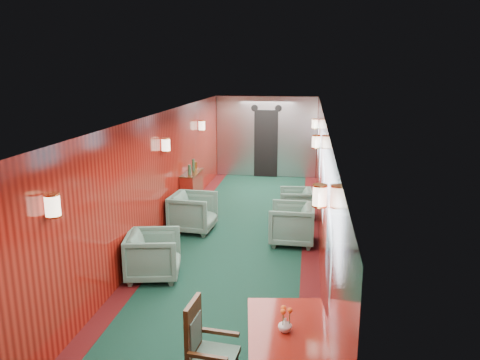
# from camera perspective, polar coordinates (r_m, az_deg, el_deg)

# --- Properties ---
(room) EXTENTS (12.00, 12.10, 2.40)m
(room) POSITION_cam_1_polar(r_m,az_deg,el_deg) (8.14, -0.59, 2.38)
(room) COLOR #0D3123
(room) RESTS_ON ground
(bulkhead) EXTENTS (2.98, 0.17, 2.39)m
(bulkhead) POSITION_cam_1_polar(r_m,az_deg,el_deg) (14.01, 3.22, 5.23)
(bulkhead) COLOR #B8B9BF
(bulkhead) RESTS_ON ground
(windows_right) EXTENTS (0.02, 8.60, 0.80)m
(windows_right) POSITION_cam_1_polar(r_m,az_deg,el_deg) (8.33, 9.85, 1.14)
(windows_right) COLOR silver
(windows_right) RESTS_ON ground
(wall_sconces) EXTENTS (2.97, 7.97, 0.25)m
(wall_sconces) POSITION_cam_1_polar(r_m,az_deg,el_deg) (8.67, -0.00, 4.11)
(wall_sconces) COLOR #FFECC6
(wall_sconces) RESTS_ON ground
(dining_table) EXTENTS (0.92, 1.21, 0.83)m
(dining_table) POSITION_cam_1_polar(r_m,az_deg,el_deg) (4.73, 5.97, -18.70)
(dining_table) COLOR maroon
(dining_table) RESTS_ON ground
(side_chair) EXTENTS (0.49, 0.52, 1.01)m
(side_chair) POSITION_cam_1_polar(r_m,az_deg,el_deg) (4.90, -4.30, -19.49)
(side_chair) COLOR #1C4238
(side_chair) RESTS_ON ground
(credenza) EXTENTS (0.32, 1.02, 1.19)m
(credenza) POSITION_cam_1_polar(r_m,az_deg,el_deg) (10.72, -5.87, -1.35)
(credenza) COLOR maroon
(credenza) RESTS_ON ground
(flower_vase) EXTENTS (0.15, 0.15, 0.14)m
(flower_vase) POSITION_cam_1_polar(r_m,az_deg,el_deg) (4.54, 5.52, -17.17)
(flower_vase) COLOR beige
(flower_vase) RESTS_ON dining_table
(armchair_left_near) EXTENTS (0.95, 0.93, 0.74)m
(armchair_left_near) POSITION_cam_1_polar(r_m,az_deg,el_deg) (7.49, -10.51, -9.00)
(armchair_left_near) COLOR #1C4238
(armchair_left_near) RESTS_ON ground
(armchair_left_far) EXTENTS (0.91, 0.88, 0.77)m
(armchair_left_far) POSITION_cam_1_polar(r_m,az_deg,el_deg) (9.43, -5.73, -3.95)
(armchair_left_far) COLOR #1C4238
(armchair_left_far) RESTS_ON ground
(armchair_right_near) EXTENTS (0.84, 0.82, 0.76)m
(armchair_right_near) POSITION_cam_1_polar(r_m,az_deg,el_deg) (8.79, 6.31, -5.34)
(armchair_right_near) COLOR #1C4238
(armchair_right_near) RESTS_ON ground
(armchair_right_far) EXTENTS (0.76, 0.74, 0.64)m
(armchair_right_far) POSITION_cam_1_polar(r_m,az_deg,el_deg) (10.31, 6.82, -2.82)
(armchair_right_far) COLOR #1C4238
(armchair_right_far) RESTS_ON ground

